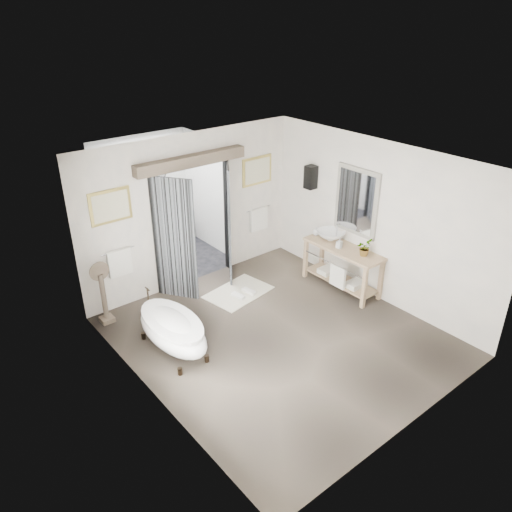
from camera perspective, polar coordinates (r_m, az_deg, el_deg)
name	(u,v)px	position (r m, az deg, el deg)	size (l,w,h in m)	color
ground_plane	(279,337)	(8.30, 2.64, -9.19)	(5.00, 5.00, 0.00)	brown
room_shell	(285,237)	(7.27, 3.33, 2.22)	(4.52, 5.02, 2.91)	silver
shower_room	(155,214)	(10.79, -11.46, 4.70)	(2.22, 2.01, 2.51)	black
back_wall_dressing	(197,208)	(9.19, -6.78, 5.51)	(3.82, 0.74, 2.52)	black
clawfoot_tub	(173,330)	(7.90, -9.52, -8.29)	(0.72, 1.61, 0.78)	black
vanity	(342,265)	(9.50, 9.77, -0.98)	(0.57, 1.60, 0.85)	tan
pedestal_mirror	(104,297)	(8.78, -17.03, -4.46)	(0.34, 0.22, 1.15)	brown
rug	(238,292)	(9.46, -2.02, -4.16)	(1.20, 0.80, 0.01)	beige
slippers	(243,293)	(9.36, -1.44, -4.29)	(0.41, 0.29, 0.05)	white
basin	(331,236)	(9.60, 8.55, 2.33)	(0.54, 0.54, 0.19)	white
plant	(364,248)	(9.09, 12.26, 0.95)	(0.27, 0.24, 0.30)	gray
soap_bottle_a	(339,243)	(9.30, 9.50, 1.47)	(0.09, 0.09, 0.20)	gray
soap_bottle_b	(316,231)	(9.78, 6.90, 2.85)	(0.13, 0.13, 0.17)	gray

